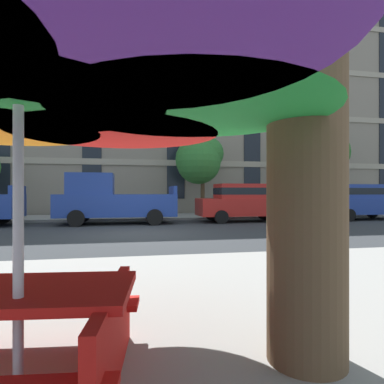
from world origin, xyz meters
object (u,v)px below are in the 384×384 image
street_tree_right (324,159)px  sedan_blue (360,201)px  sedan_red (243,202)px  patio_umbrella (18,60)px  pickup_blue_midblock (112,200)px  street_tree_middle (199,159)px

street_tree_right → sedan_blue: bearing=-93.8°
sedan_red → sedan_blue: size_ratio=1.00×
sedan_red → patio_umbrella: size_ratio=1.13×
pickup_blue_midblock → patio_umbrella: size_ratio=1.31×
street_tree_middle → street_tree_right: bearing=0.4°
street_tree_middle → patio_umbrella: street_tree_middle is taller
sedan_blue → street_tree_middle: 8.74m
street_tree_middle → patio_umbrella: size_ratio=1.17×
sedan_blue → street_tree_right: 4.33m
patio_umbrella → street_tree_middle: bearing=74.2°
patio_umbrella → sedan_red: bearing=64.9°
pickup_blue_midblock → street_tree_middle: (4.69, 3.46, 2.27)m
street_tree_middle → pickup_blue_midblock: bearing=-143.5°
sedan_red → street_tree_right: size_ratio=0.86×
street_tree_right → patio_umbrella: (-12.48, -16.22, -1.29)m
pickup_blue_midblock → street_tree_middle: bearing=36.5°
sedan_blue → patio_umbrella: size_ratio=1.13×
sedan_red → sedan_blue: (6.30, 0.00, 0.00)m
pickup_blue_midblock → sedan_blue: bearing=-0.0°
street_tree_middle → street_tree_right: size_ratio=0.89×
sedan_blue → patio_umbrella: 17.68m
pickup_blue_midblock → street_tree_middle: street_tree_middle is taller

